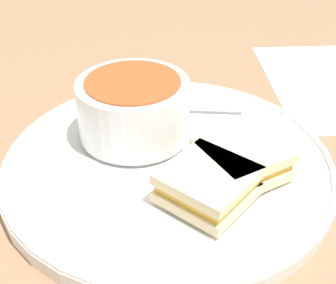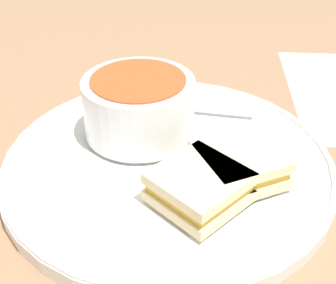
% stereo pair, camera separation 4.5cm
% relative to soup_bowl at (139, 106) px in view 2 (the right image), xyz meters
% --- Properties ---
extents(ground_plane, '(2.40, 2.40, 0.00)m').
position_rel_soup_bowl_xyz_m(ground_plane, '(-0.05, -0.02, -0.05)').
color(ground_plane, '#8E6B4C').
extents(plate, '(0.33, 0.33, 0.02)m').
position_rel_soup_bowl_xyz_m(plate, '(-0.05, -0.02, -0.04)').
color(plate, white).
rests_on(plate, ground_plane).
extents(soup_bowl, '(0.11, 0.11, 0.06)m').
position_rel_soup_bowl_xyz_m(soup_bowl, '(0.00, 0.00, 0.00)').
color(soup_bowl, white).
rests_on(soup_bowl, plate).
extents(spoon, '(0.05, 0.12, 0.01)m').
position_rel_soup_bowl_xyz_m(spoon, '(0.04, -0.04, -0.03)').
color(spoon, silver).
rests_on(spoon, plate).
extents(sandwich_half_near, '(0.10, 0.10, 0.03)m').
position_rel_soup_bowl_xyz_m(sandwich_half_near, '(-0.12, -0.04, -0.02)').
color(sandwich_half_near, beige).
rests_on(sandwich_half_near, plate).
extents(sandwich_half_far, '(0.09, 0.09, 0.03)m').
position_rel_soup_bowl_xyz_m(sandwich_half_far, '(-0.09, -0.08, -0.02)').
color(sandwich_half_far, beige).
rests_on(sandwich_half_far, plate).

